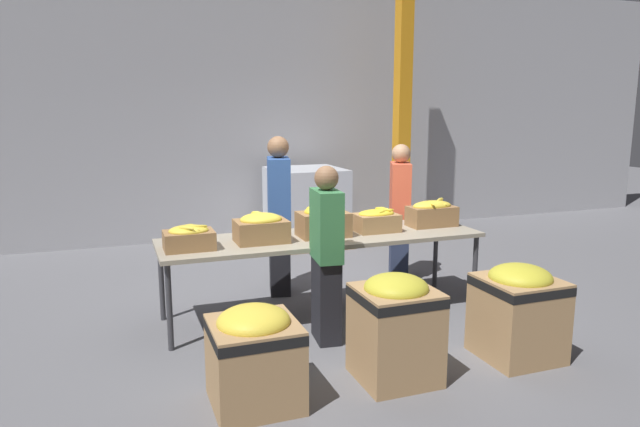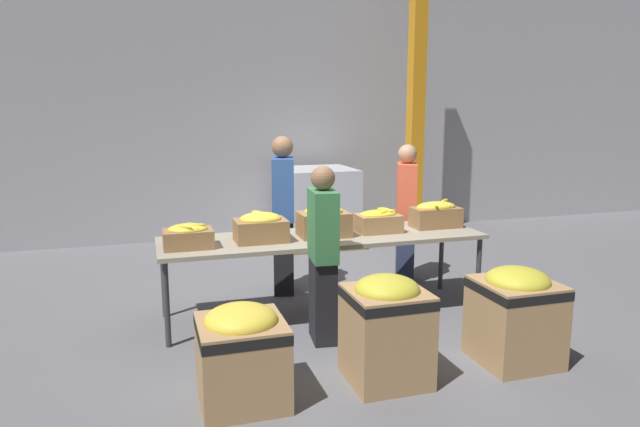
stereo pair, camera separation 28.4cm
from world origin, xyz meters
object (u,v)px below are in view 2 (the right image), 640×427
object	(u,v)px
banana_box_2	(324,221)
volunteer_2	(323,256)
banana_box_3	(378,221)
donation_bin_0	(242,351)
donation_bin_1	(386,326)
pallet_stack_0	(317,207)
volunteer_0	(406,214)
banana_box_1	(261,227)
support_pillar	(416,108)
donation_bin_2	(515,312)
banana_box_4	(436,214)
volunteer_1	(283,216)
banana_box_0	(188,236)
sorting_table	(323,240)

from	to	relation	value
banana_box_2	volunteer_2	bearing A→B (deg)	-108.03
banana_box_3	donation_bin_0	bearing A→B (deg)	-137.47
banana_box_2	donation_bin_1	size ratio (longest dim) A/B	0.59
volunteer_2	pallet_stack_0	bearing A→B (deg)	-9.44
volunteer_0	volunteer_2	distance (m)	1.98
donation_bin_1	volunteer_0	bearing A→B (deg)	61.52
banana_box_1	support_pillar	xyz separation A→B (m)	(3.02, 2.97, 1.08)
donation_bin_2	donation_bin_0	bearing A→B (deg)	180.00
banana_box_4	donation_bin_0	size ratio (longest dim) A/B	0.71
donation_bin_1	pallet_stack_0	distance (m)	4.39
volunteer_0	donation_bin_2	size ratio (longest dim) A/B	2.06
volunteer_0	volunteer_1	size ratio (longest dim) A/B	0.93
support_pillar	donation_bin_0	bearing A→B (deg)	-128.02
banana_box_1	volunteer_0	xyz separation A→B (m)	(1.85, 0.80, -0.13)
banana_box_2	volunteer_1	distance (m)	0.84
volunteer_0	support_pillar	distance (m)	2.75
banana_box_1	volunteer_0	bearing A→B (deg)	23.32
banana_box_0	banana_box_3	size ratio (longest dim) A/B	1.01
donation_bin_1	support_pillar	world-z (taller)	support_pillar
banana_box_2	donation_bin_1	distance (m)	1.54
banana_box_3	donation_bin_1	size ratio (longest dim) A/B	0.53
banana_box_0	donation_bin_1	world-z (taller)	banana_box_0
donation_bin_1	pallet_stack_0	size ratio (longest dim) A/B	0.71
banana_box_1	donation_bin_2	distance (m)	2.31
support_pillar	donation_bin_2	bearing A→B (deg)	-106.09
banana_box_4	donation_bin_1	world-z (taller)	banana_box_4
banana_box_4	volunteer_2	world-z (taller)	volunteer_2
volunteer_0	pallet_stack_0	xyz separation A→B (m)	(-0.44, 2.10, -0.24)
sorting_table	banana_box_0	size ratio (longest dim) A/B	7.23
banana_box_2	support_pillar	xyz separation A→B (m)	(2.40, 2.94, 1.06)
banana_box_0	volunteer_2	world-z (taller)	volunteer_2
banana_box_1	volunteer_0	distance (m)	2.02
volunteer_0	volunteer_2	xyz separation A→B (m)	(-1.43, -1.37, -0.03)
banana_box_4	volunteer_2	bearing A→B (deg)	-155.11
banana_box_3	pallet_stack_0	distance (m)	2.87
donation_bin_0	pallet_stack_0	size ratio (longest dim) A/B	0.61
banana_box_0	volunteer_1	world-z (taller)	volunteer_1
banana_box_1	donation_bin_0	xyz separation A→B (m)	(-0.42, -1.43, -0.55)
donation_bin_1	sorting_table	bearing A→B (deg)	90.94
volunteer_1	donation_bin_0	xyz separation A→B (m)	(-0.83, -2.27, -0.48)
volunteer_2	donation_bin_0	distance (m)	1.27
support_pillar	pallet_stack_0	distance (m)	2.16
volunteer_1	volunteer_2	bearing A→B (deg)	13.51
sorting_table	donation_bin_1	xyz separation A→B (m)	(0.02, -1.47, -0.31)
banana_box_0	banana_box_2	bearing A→B (deg)	3.85
volunteer_0	donation_bin_0	world-z (taller)	volunteer_0
banana_box_1	donation_bin_1	bearing A→B (deg)	-65.81
volunteer_1	donation_bin_1	size ratio (longest dim) A/B	2.12
donation_bin_2	banana_box_2	bearing A→B (deg)	127.82
banana_box_3	support_pillar	xyz separation A→B (m)	(1.82, 2.92, 1.10)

